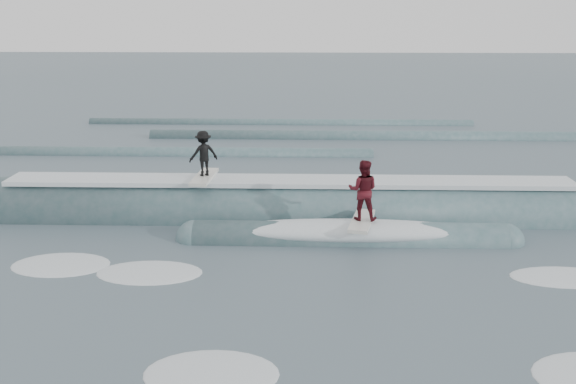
{
  "coord_description": "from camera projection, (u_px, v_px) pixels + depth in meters",
  "views": [
    {
      "loc": [
        0.55,
        -14.41,
        6.57
      ],
      "look_at": [
        0.0,
        4.31,
        1.1
      ],
      "focal_mm": 40.0,
      "sensor_mm": 36.0,
      "label": 1
    }
  ],
  "objects": [
    {
      "name": "far_swells",
      "position": [
        273.0,
        139.0,
        32.65
      ],
      "size": [
        32.93,
        8.65,
        0.8
      ],
      "color": "#385A5E",
      "rests_on": "ground"
    },
    {
      "name": "surfer_black",
      "position": [
        204.0,
        156.0,
        20.3
      ],
      "size": [
        1.07,
        2.03,
        1.54
      ],
      "color": "silver",
      "rests_on": "ground"
    },
    {
      "name": "ground",
      "position": [
        283.0,
        284.0,
        15.68
      ],
      "size": [
        160.0,
        160.0,
        0.0
      ],
      "primitive_type": "plane",
      "color": "#3F515D",
      "rests_on": "ground"
    },
    {
      "name": "breaking_wave",
      "position": [
        297.0,
        218.0,
        20.45
      ],
      "size": [
        21.05,
        3.95,
        2.34
      ],
      "color": "#385A5E",
      "rests_on": "ground"
    },
    {
      "name": "whitewater",
      "position": [
        296.0,
        302.0,
        14.77
      ],
      "size": [
        15.1,
        6.55,
        0.1
      ],
      "color": "white",
      "rests_on": "ground"
    },
    {
      "name": "surfer_red",
      "position": [
        363.0,
        193.0,
        18.2
      ],
      "size": [
        0.95,
        2.07,
        1.85
      ],
      "color": "silver",
      "rests_on": "ground"
    }
  ]
}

